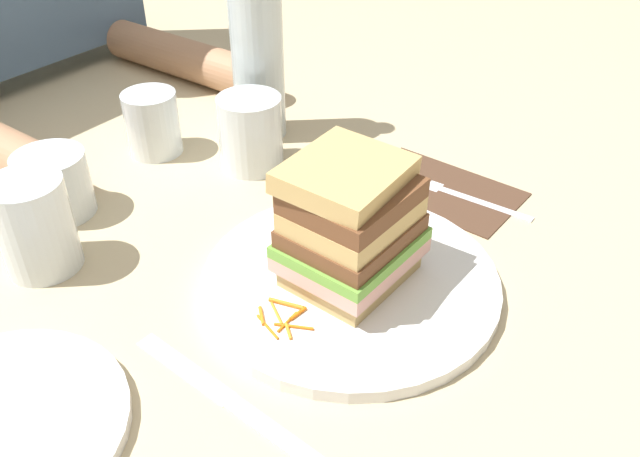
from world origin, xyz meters
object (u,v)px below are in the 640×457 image
at_px(napkin_dark, 440,188).
at_px(juice_glass, 251,137).
at_px(empty_tumbler_0, 35,225).
at_px(empty_tumbler_2, 152,123).
at_px(water_bottle, 256,37).
at_px(knife, 231,401).
at_px(empty_tumbler_1, 54,184).
at_px(sandwich, 347,224).
at_px(fork, 458,192).
at_px(main_plate, 346,280).

bearing_deg(napkin_dark, juice_glass, 112.11).
xyz_separation_m(empty_tumbler_0, empty_tumbler_2, (0.22, 0.08, -0.01)).
distance_m(juice_glass, water_bottle, 0.12).
bearing_deg(empty_tumbler_0, knife, -93.95).
bearing_deg(empty_tumbler_1, juice_glass, -26.92).
bearing_deg(empty_tumbler_1, knife, -104.34).
height_order(empty_tumbler_0, empty_tumbler_1, empty_tumbler_0).
height_order(sandwich, knife, sandwich).
bearing_deg(empty_tumbler_0, fork, -37.29).
distance_m(napkin_dark, fork, 0.02).
bearing_deg(fork, sandwich, 175.62).
bearing_deg(empty_tumbler_2, fork, -69.51).
distance_m(empty_tumbler_1, empty_tumbler_2, 0.16).
distance_m(water_bottle, empty_tumbler_2, 0.17).
relative_size(empty_tumbler_0, empty_tumbler_1, 1.26).
bearing_deg(juice_glass, napkin_dark, -67.89).
relative_size(juice_glass, empty_tumbler_2, 1.13).
bearing_deg(water_bottle, napkin_dark, -86.77).
xyz_separation_m(napkin_dark, empty_tumbler_0, (-0.35, 0.25, 0.05)).
bearing_deg(knife, main_plate, 2.50).
xyz_separation_m(water_bottle, empty_tumbler_0, (-0.34, -0.01, -0.08)).
bearing_deg(empty_tumbler_0, juice_glass, -7.59).
xyz_separation_m(main_plate, napkin_dark, (0.20, 0.01, -0.00)).
distance_m(main_plate, sandwich, 0.06).
height_order(sandwich, napkin_dark, sandwich).
xyz_separation_m(sandwich, water_bottle, (0.19, 0.26, 0.06)).
bearing_deg(sandwich, main_plate, -56.57).
height_order(main_plate, empty_tumbler_1, empty_tumbler_1).
bearing_deg(napkin_dark, water_bottle, 93.23).
relative_size(juice_glass, empty_tumbler_0, 0.92).
bearing_deg(empty_tumbler_2, empty_tumbler_1, -173.33).
bearing_deg(napkin_dark, fork, -88.66).
bearing_deg(empty_tumbler_2, juice_glass, -69.11).
relative_size(sandwich, knife, 0.60).
bearing_deg(empty_tumbler_1, water_bottle, -11.61).
relative_size(knife, water_bottle, 0.70).
relative_size(juice_glass, empty_tumbler_1, 1.16).
height_order(fork, water_bottle, water_bottle).
xyz_separation_m(sandwich, empty_tumbler_2, (0.07, 0.34, -0.03)).
bearing_deg(water_bottle, main_plate, -125.50).
bearing_deg(fork, empty_tumbler_1, 130.58).
distance_m(napkin_dark, juice_glass, 0.23).
relative_size(knife, empty_tumbler_0, 2.10).
bearing_deg(empty_tumbler_0, napkin_dark, -34.97).
bearing_deg(juice_glass, empty_tumbler_1, 153.08).
bearing_deg(fork, main_plate, 175.76).
xyz_separation_m(knife, empty_tumbler_0, (0.02, 0.26, 0.05)).
height_order(main_plate, empty_tumbler_2, empty_tumbler_2).
bearing_deg(water_bottle, empty_tumbler_2, 147.68).
bearing_deg(water_bottle, fork, -86.92).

